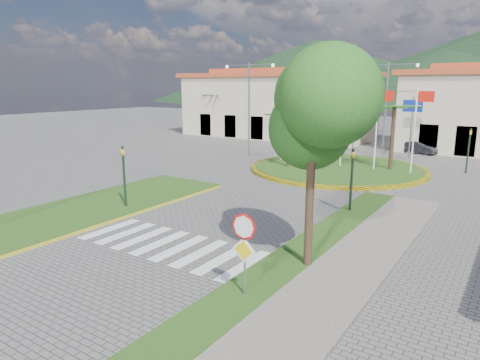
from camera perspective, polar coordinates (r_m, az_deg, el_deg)
The scene contains 21 objects.
ground at distance 14.81m, azimuth -20.46°, elevation -12.76°, with size 160.00×160.00×0.00m, color #615E5C.
sidewalk_right at distance 12.46m, azimuth 5.06°, elevation -16.60°, with size 4.00×28.00×0.15m, color gray.
verge_right at distance 12.99m, azimuth 0.25°, elevation -15.17°, with size 1.60×28.00×0.18m, color #234814.
median_left at distance 23.07m, azimuth -18.03°, elevation -3.26°, with size 5.00×14.00×0.18m, color #234814.
crosswalk at distance 17.20m, azimuth -9.57°, elevation -8.49°, with size 8.00×3.00×0.01m, color silver.
roundabout_island at distance 32.18m, azimuth 12.86°, elevation 1.57°, with size 12.70×12.70×6.00m.
stop_sign at distance 12.21m, azimuth 0.56°, elevation -8.27°, with size 0.80×0.11×2.65m.
deciduous_tree at distance 13.83m, azimuth 9.68°, elevation 8.41°, with size 3.60×3.60×6.80m.
traffic_light_left at distance 21.98m, azimuth -15.22°, elevation 1.12°, with size 0.15×0.18×3.20m.
traffic_light_right at distance 21.11m, azimuth 14.69°, elevation 0.69°, with size 0.15×0.18×3.20m.
traffic_light_far at distance 34.00m, azimuth 28.20°, elevation 3.99°, with size 0.18×0.15×3.20m.
direction_sign_west at distance 40.82m, azimuth 15.02°, elevation 8.49°, with size 1.60×0.14×5.20m.
direction_sign_east at distance 39.50m, azimuth 21.95°, elevation 7.89°, with size 1.60×0.14×5.20m.
street_lamp_centre at distance 38.97m, azimuth 18.86°, elevation 9.50°, with size 4.80×0.16×8.00m.
street_lamp_west at distance 37.50m, azimuth 1.20°, elevation 10.06°, with size 4.80×0.16×8.00m.
building_left at distance 52.11m, azimuth 4.90°, elevation 10.07°, with size 23.32×9.54×8.05m.
hill_far_west at distance 161.81m, azimuth 9.85°, elevation 14.11°, with size 140.00×140.00×22.00m, color black.
hill_near_back at distance 139.22m, azimuth 25.57°, elevation 12.14°, with size 110.00×110.00×16.00m, color black.
white_van at distance 43.05m, azimuth 9.24°, elevation 4.92°, with size 1.76×3.81×1.06m, color #BABABC.
car_dark_a at distance 47.18m, azimuth 13.27°, elevation 5.50°, with size 1.42×3.52×1.20m, color black.
car_dark_b at distance 42.39m, azimuth 22.74°, elevation 4.02°, with size 1.16×3.32×1.09m, color black.
Camera 1 is at (11.13, -7.60, 6.14)m, focal length 32.00 mm.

